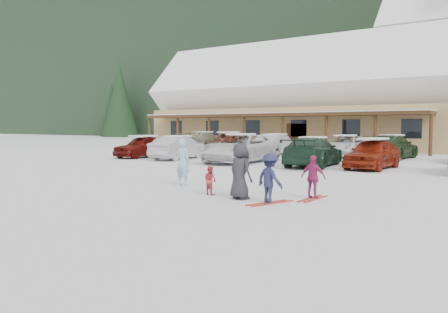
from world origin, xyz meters
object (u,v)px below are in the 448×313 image
Objects in this scene: adult_skier at (183,162)px; parked_car_9 at (276,144)px; parked_car_1 at (178,148)px; parked_car_7 at (203,141)px; day_lodge at (299,106)px; parked_car_0 at (143,147)px; child_navy at (270,179)px; child_magenta at (313,177)px; parked_car_2 at (241,148)px; parked_car_11 at (392,147)px; parked_car_10 at (345,146)px; bystander_dark at (240,171)px; parked_car_4 at (373,154)px; parked_car_8 at (228,142)px; toddler_red at (210,180)px; parked_car_3 at (313,152)px.

adult_skier is 0.36× the size of parked_car_9.
parked_car_7 reaches higher than parked_car_1.
day_lodge reaches higher than parked_car_0.
child_navy is 0.32× the size of parked_car_0.
child_magenta is 0.21× the size of parked_car_2.
parked_car_11 is (14.50, -0.35, -0.04)m from parked_car_7.
parked_car_2 is 1.12× the size of parked_car_11.
parked_car_11 is (-0.96, 17.84, 0.07)m from child_navy.
adult_skier is 1.31× the size of child_magenta.
parked_car_10 is at bearing 39.56° from parked_car_0.
bystander_dark is at bearing 114.24° from parked_car_9.
parked_car_2 is at bearing -70.73° from adult_skier.
child_navy is at bearing -84.79° from parked_car_4.
parked_car_4 is (-0.94, 9.60, 0.11)m from child_magenta.
day_lodge reaches higher than parked_car_9.
child_navy is at bearing 160.11° from adult_skier.
parked_car_4 is 13.98m from parked_car_8.
child_magenta is 12.17m from parked_car_2.
toddler_red is 0.17× the size of parked_car_11.
adult_skier is 0.31× the size of parked_car_10.
parked_car_0 is 2.81m from parked_car_1.
parked_car_3 reaches higher than parked_car_10.
parked_car_2 is at bearing 4.81° from parked_car_0.
child_magenta is at bearing 126.12° from parked_car_7.
bystander_dark is at bearing 95.39° from parked_car_3.
parked_car_10 is 1.01× the size of parked_car_11.
day_lodge is 5.84× the size of parked_car_11.
parked_car_0 is 12.99m from parked_car_10.
parked_car_0 is (-15.05, 9.06, 0.09)m from child_magenta.
adult_skier reaches higher than parked_car_9.
parked_car_0 is 7.96m from parked_car_7.
parked_car_4 is (0.73, 10.69, -0.06)m from bystander_dark.
parked_car_0 is at bearing -41.08° from adult_skier.
parked_car_8 is at bearing 7.14° from parked_car_11.
parked_car_9 is at bearing -44.24° from child_navy.
parked_car_4 is at bearing -179.23° from parked_car_3.
toddler_red is 0.20× the size of parked_car_4.
parked_car_0 is at bearing 34.56° from parked_car_11.
parked_car_8 is 1.04× the size of parked_car_9.
child_navy is at bearing -56.29° from parked_car_2.
parked_car_4 is at bearing 176.62° from parked_car_1.
adult_skier is 16.46m from parked_car_9.
child_navy is at bearing 132.31° from parked_car_1.
day_lodge is at bearing -73.11° from parked_car_9.
child_navy is 1.02m from bystander_dark.
parked_car_2 is 6.99m from parked_car_4.
parked_car_11 is (-1.64, 16.59, 0.12)m from child_magenta.
bystander_dark reaches higher than parked_car_11.
parked_car_7 is 1.17× the size of parked_car_8.
parked_car_4 reaches higher than toddler_red.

